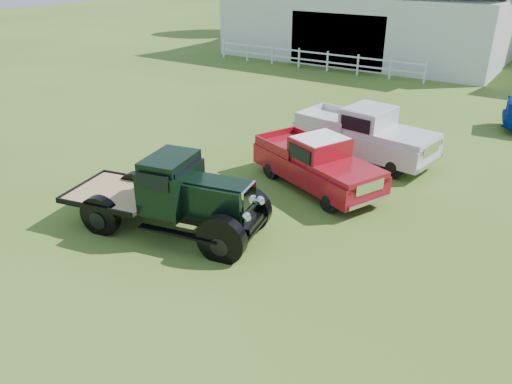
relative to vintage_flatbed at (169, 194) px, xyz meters
The scene contains 6 objects.
ground 1.92m from the vintage_flatbed, ahead, with size 120.00×120.00×0.00m, color #40601C.
shed_left 26.70m from the vintage_flatbed, 101.66° to the left, with size 18.80×10.20×5.60m, color silver, non-canonical shape.
fence_rail 21.09m from the vintage_flatbed, 107.62° to the left, with size 14.20×0.16×1.20m, color white, non-canonical shape.
vintage_flatbed is the anchor object (origin of this frame).
red_pickup 4.85m from the vintage_flatbed, 66.25° to the left, with size 4.61×1.77×1.68m, color maroon, non-canonical shape.
white_pickup 7.81m from the vintage_flatbed, 73.49° to the left, with size 5.04×1.95×1.85m, color beige, non-canonical shape.
Camera 1 is at (6.57, -8.39, 6.55)m, focal length 35.00 mm.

